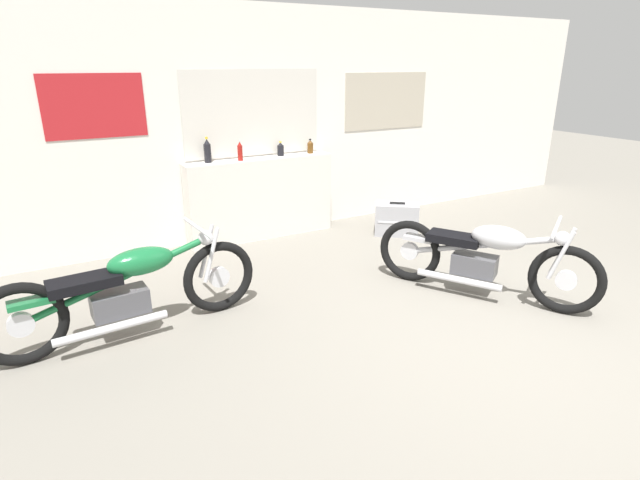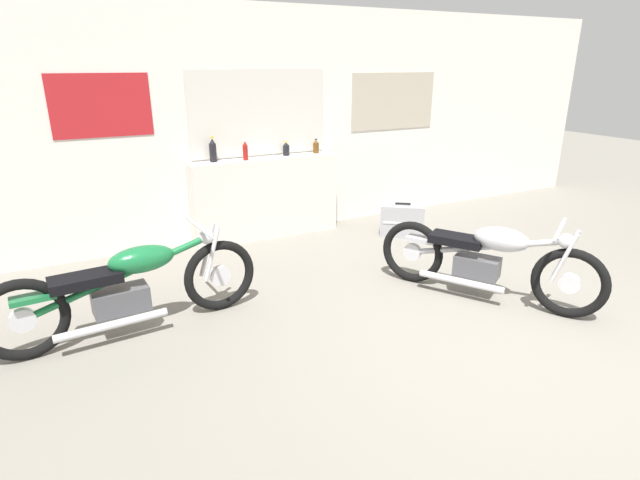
% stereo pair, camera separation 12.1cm
% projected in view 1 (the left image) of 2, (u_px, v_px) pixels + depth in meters
% --- Properties ---
extents(ground_plane, '(24.00, 24.00, 0.00)m').
position_uv_depth(ground_plane, '(515.00, 348.00, 3.95)').
color(ground_plane, gray).
extents(wall_back, '(10.00, 0.07, 2.80)m').
position_uv_depth(wall_back, '(302.00, 122.00, 6.48)').
color(wall_back, silver).
rests_on(wall_back, ground_plane).
extents(sill_counter, '(1.89, 0.28, 1.02)m').
position_uv_depth(sill_counter, '(261.00, 198.00, 6.32)').
color(sill_counter, silver).
rests_on(sill_counter, ground_plane).
extents(bottle_leftmost, '(0.08, 0.08, 0.30)m').
position_uv_depth(bottle_leftmost, '(207.00, 151.00, 5.85)').
color(bottle_leftmost, black).
rests_on(bottle_leftmost, sill_counter).
extents(bottle_left_center, '(0.06, 0.06, 0.25)m').
position_uv_depth(bottle_left_center, '(240.00, 151.00, 5.97)').
color(bottle_left_center, maroon).
rests_on(bottle_left_center, sill_counter).
extents(bottle_center, '(0.08, 0.08, 0.18)m').
position_uv_depth(bottle_center, '(281.00, 149.00, 6.29)').
color(bottle_center, black).
rests_on(bottle_center, sill_counter).
extents(bottle_right_center, '(0.08, 0.08, 0.18)m').
position_uv_depth(bottle_right_center, '(310.00, 147.00, 6.47)').
color(bottle_right_center, '#5B3814').
rests_on(bottle_right_center, sill_counter).
extents(motorcycle_silver, '(1.16, 1.84, 0.81)m').
position_uv_depth(motorcycle_silver, '(483.00, 256.00, 4.72)').
color(motorcycle_silver, black).
rests_on(motorcycle_silver, ground_plane).
extents(motorcycle_green, '(2.20, 0.64, 0.83)m').
position_uv_depth(motorcycle_green, '(128.00, 289.00, 4.02)').
color(motorcycle_green, black).
rests_on(motorcycle_green, ground_plane).
extents(hard_case_silver, '(0.62, 0.57, 0.44)m').
position_uv_depth(hard_case_silver, '(397.00, 219.00, 6.50)').
color(hard_case_silver, '#9E9EA3').
rests_on(hard_case_silver, ground_plane).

